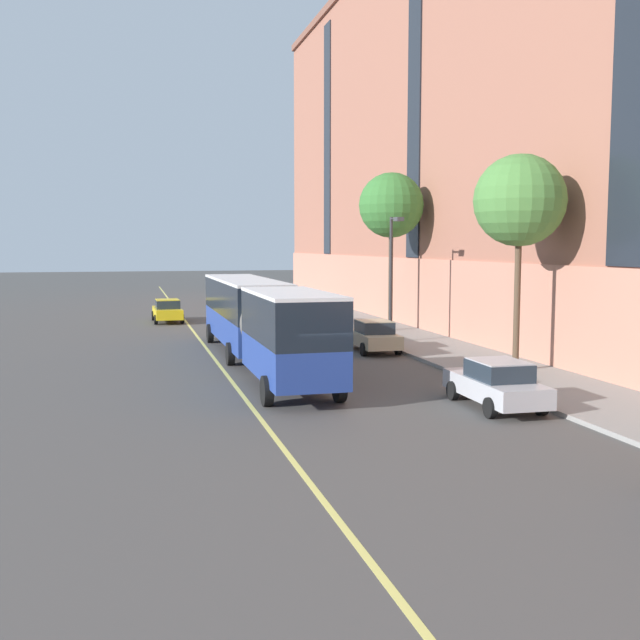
# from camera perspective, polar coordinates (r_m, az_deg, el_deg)

# --- Properties ---
(ground_plane) EXTENTS (260.00, 260.00, 0.00)m
(ground_plane) POSITION_cam_1_polar(r_m,az_deg,el_deg) (24.69, 0.63, -6.47)
(ground_plane) COLOR #4C4947
(sidewalk) EXTENTS (4.61, 160.00, 0.15)m
(sidewalk) POSITION_cam_1_polar(r_m,az_deg,el_deg) (30.72, 15.09, -4.11)
(sidewalk) COLOR gray
(sidewalk) RESTS_ON ground
(city_bus) EXTENTS (2.86, 19.88, 3.60)m
(city_bus) POSITION_cam_1_polar(r_m,az_deg,el_deg) (32.67, -4.71, 0.22)
(city_bus) COLOR navy
(city_bus) RESTS_ON ground
(parked_car_champagne_0) EXTENTS (2.02, 4.34, 1.56)m
(parked_car_champagne_0) POSITION_cam_1_polar(r_m,az_deg,el_deg) (36.75, 4.09, -1.22)
(parked_car_champagne_0) COLOR #BCAD89
(parked_car_champagne_0) RESTS_ON ground
(parked_car_silver_1) EXTENTS (2.04, 4.80, 1.56)m
(parked_car_silver_1) POSITION_cam_1_polar(r_m,az_deg,el_deg) (49.04, -0.67, 0.54)
(parked_car_silver_1) COLOR #B7B7BC
(parked_car_silver_1) RESTS_ON ground
(parked_car_silver_3) EXTENTS (1.97, 4.49, 1.56)m
(parked_car_silver_3) POSITION_cam_1_polar(r_m,az_deg,el_deg) (24.77, 13.27, -4.74)
(parked_car_silver_3) COLOR #B7B7BC
(parked_car_silver_3) RESTS_ON ground
(parked_car_black_4) EXTENTS (1.99, 4.72, 1.56)m
(parked_car_black_4) POSITION_cam_1_polar(r_m,az_deg,el_deg) (57.50, -2.97, 1.30)
(parked_car_black_4) COLOR black
(parked_car_black_4) RESTS_ON ground
(taxi_cab) EXTENTS (2.02, 4.62, 1.56)m
(taxi_cab) POSITION_cam_1_polar(r_m,az_deg,el_deg) (51.83, -11.55, 0.71)
(taxi_cab) COLOR yellow
(taxi_cab) RESTS_ON ground
(street_tree_mid_block) EXTENTS (3.66, 3.66, 8.67)m
(street_tree_mid_block) POSITION_cam_1_polar(r_m,az_deg,el_deg) (31.06, 14.97, 8.74)
(street_tree_mid_block) COLOR brown
(street_tree_mid_block) RESTS_ON sidewalk
(street_tree_far_uptown) EXTENTS (3.83, 3.83, 9.32)m
(street_tree_far_uptown) POSITION_cam_1_polar(r_m,az_deg,el_deg) (44.74, 5.46, 8.66)
(street_tree_far_uptown) COLOR brown
(street_tree_far_uptown) RESTS_ON sidewalk
(street_lamp) EXTENTS (0.36, 1.48, 6.52)m
(street_lamp) POSITION_cam_1_polar(r_m,az_deg,el_deg) (38.98, 5.54, 4.17)
(street_lamp) COLOR #2D2D30
(street_lamp) RESTS_ON sidewalk
(lane_centerline) EXTENTS (0.16, 140.00, 0.01)m
(lane_centerline) POSITION_cam_1_polar(r_m,az_deg,el_deg) (27.08, -6.17, -5.41)
(lane_centerline) COLOR #E0D66B
(lane_centerline) RESTS_ON ground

